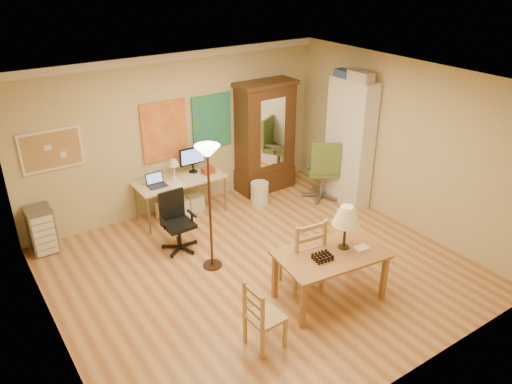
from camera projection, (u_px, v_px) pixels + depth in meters
floor at (261, 270)px, 7.18m from camera, size 5.50×5.50×0.00m
crown_molding at (173, 56)px, 7.87m from camera, size 5.50×0.08×0.12m
corkboard at (52, 150)px, 7.34m from camera, size 0.90×0.04×0.62m
art_panel_left at (164, 131)px, 8.27m from camera, size 0.80×0.04×1.00m
art_panel_right at (212, 122)px, 8.72m from camera, size 0.75×0.04×0.95m
dining_table at (336, 243)px, 6.32m from camera, size 1.45×0.98×1.28m
ladder_chair_back at (303, 255)px, 6.65m from camera, size 0.54×0.52×1.05m
ladder_chair_left at (263, 318)px, 5.65m from camera, size 0.39×0.40×0.85m
torchiere_lamp at (208, 172)px, 6.62m from camera, size 0.34×0.34×1.87m
computer_desk at (181, 193)px, 8.52m from camera, size 1.51×0.66×1.14m
office_chair_black at (178, 234)px, 7.60m from camera, size 0.57×0.57×0.92m
office_chair_green at (322, 183)px, 9.14m from camera, size 0.72×0.72×1.15m
drawer_cart at (42, 230)px, 7.50m from camera, size 0.36×0.43×0.72m
armoire at (265, 144)px, 9.28m from camera, size 1.13×0.53×2.07m
bookshelf at (349, 143)px, 8.71m from camera, size 0.34×0.89×2.23m
wastebin at (260, 193)px, 8.99m from camera, size 0.33×0.33×0.41m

